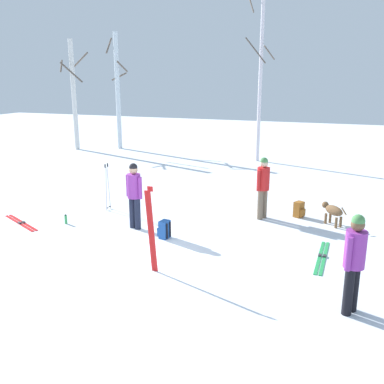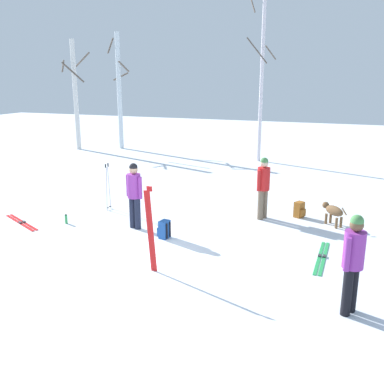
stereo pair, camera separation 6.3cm
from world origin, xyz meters
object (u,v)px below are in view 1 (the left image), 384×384
(ski_pair_lying_0, at_px, (21,223))
(person_1, at_px, (134,192))
(person_2, at_px, (354,258))
(ski_pair_lying_1, at_px, (322,257))
(backpack_1, at_px, (299,210))
(birch_tree_0, at_px, (74,93))
(ski_pair_planted_0, at_px, (151,230))
(person_0, at_px, (263,184))
(dog, at_px, (333,211))
(backpack_0, at_px, (164,230))
(water_bottle_0, at_px, (66,219))
(birch_tree_2, at_px, (260,73))
(birch_tree_1, at_px, (118,90))
(ski_poles_0, at_px, (107,185))

(ski_pair_lying_0, bearing_deg, person_1, 13.13)
(person_2, height_order, ski_pair_lying_1, person_2)
(backpack_1, relative_size, birch_tree_0, 0.08)
(ski_pair_planted_0, relative_size, ski_pair_lying_0, 1.07)
(ski_pair_lying_1, xyz_separation_m, birch_tree_0, (-13.44, 10.35, 2.93))
(person_0, relative_size, dog, 2.57)
(person_0, xyz_separation_m, backpack_0, (-1.93, -2.31, -0.77))
(person_2, distance_m, backpack_0, 4.81)
(backpack_0, distance_m, water_bottle_0, 2.89)
(birch_tree_2, bearing_deg, birch_tree_1, 172.89)
(person_1, relative_size, ski_pair_planted_0, 0.97)
(ski_pair_lying_0, bearing_deg, water_bottle_0, 18.16)
(person_0, relative_size, ski_poles_0, 1.24)
(backpack_0, xyz_separation_m, birch_tree_0, (-9.74, 10.46, 2.73))
(ski_poles_0, distance_m, water_bottle_0, 1.67)
(dog, height_order, birch_tree_1, birch_tree_1)
(dog, xyz_separation_m, backpack_0, (-3.77, -2.41, -0.17))
(person_2, xyz_separation_m, birch_tree_0, (-14.02, 12.53, 1.96))
(person_2, bearing_deg, backpack_0, 154.18)
(dog, distance_m, backpack_1, 0.99)
(ski_pair_lying_0, distance_m, birch_tree_2, 12.28)
(person_1, xyz_separation_m, water_bottle_0, (-1.90, -0.33, -0.86))
(person_0, xyz_separation_m, ski_pair_lying_0, (-5.98, -2.65, -0.97))
(person_1, bearing_deg, birch_tree_2, 84.29)
(ski_poles_0, relative_size, birch_tree_0, 0.24)
(ski_pair_lying_0, bearing_deg, dog, 19.37)
(water_bottle_0, distance_m, birch_tree_2, 11.56)
(birch_tree_1, distance_m, birch_tree_2, 7.87)
(backpack_1, xyz_separation_m, birch_tree_1, (-10.61, 8.74, 2.88))
(person_0, height_order, backpack_0, person_0)
(person_0, xyz_separation_m, ski_pair_lying_1, (1.77, -2.20, -0.97))
(backpack_0, bearing_deg, ski_pair_planted_0, -74.00)
(person_2, relative_size, ski_pair_lying_0, 1.04)
(person_1, relative_size, backpack_0, 3.90)
(person_0, xyz_separation_m, water_bottle_0, (-4.81, -2.26, -0.86))
(backpack_0, distance_m, backpack_1, 4.00)
(dog, distance_m, birch_tree_0, 15.94)
(person_1, xyz_separation_m, ski_pair_planted_0, (1.49, -2.14, -0.10))
(person_1, relative_size, ski_poles_0, 1.24)
(backpack_1, height_order, water_bottle_0, backpack_1)
(ski_pair_lying_0, bearing_deg, backpack_0, 4.78)
(person_2, bearing_deg, person_1, 155.09)
(backpack_1, bearing_deg, ski_pair_lying_1, -72.96)
(birch_tree_0, bearing_deg, person_2, -41.79)
(backpack_1, bearing_deg, person_0, -153.15)
(water_bottle_0, distance_m, birch_tree_0, 12.78)
(backpack_1, bearing_deg, ski_pair_lying_0, -155.72)
(dog, relative_size, ski_poles_0, 0.48)
(person_0, bearing_deg, person_2, -61.74)
(person_2, distance_m, ski_poles_0, 7.67)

